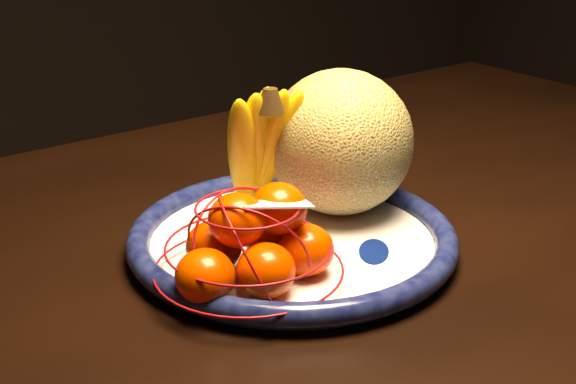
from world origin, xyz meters
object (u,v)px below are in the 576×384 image
dining_table (351,253)px  mandarin_bag (253,245)px  fruit_bowl (292,239)px  banana_bunch (258,146)px  cantaloupe (340,142)px

dining_table → mandarin_bag: bearing=-153.5°
dining_table → fruit_bowl: size_ratio=4.22×
fruit_bowl → banana_bunch: banana_bunch is taller
fruit_bowl → mandarin_bag: size_ratio=1.70×
dining_table → banana_bunch: (-0.15, -0.02, 0.19)m
dining_table → mandarin_bag: 0.30m
cantaloupe → mandarin_bag: 0.21m
dining_table → banana_bunch: 0.24m
fruit_bowl → mandarin_bag: (-0.08, -0.06, 0.04)m
fruit_bowl → mandarin_bag: mandarin_bag is taller
banana_bunch → mandarin_bag: banana_bunch is taller
fruit_bowl → banana_bunch: 0.12m
banana_bunch → mandarin_bag: bearing=-118.1°
cantaloupe → banana_bunch: size_ratio=0.96×
cantaloupe → banana_bunch: 0.10m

